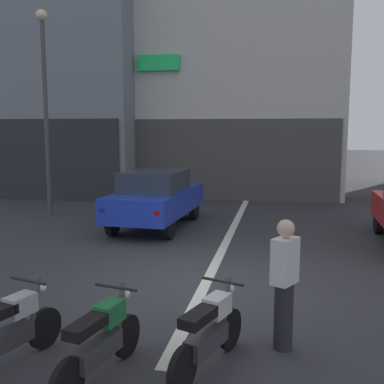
% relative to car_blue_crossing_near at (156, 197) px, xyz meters
% --- Properties ---
extents(ground_plane, '(120.00, 120.00, 0.00)m').
position_rel_car_blue_crossing_near_xyz_m(ground_plane, '(2.16, -4.50, -0.89)').
color(ground_plane, '#333338').
extents(lane_centre_line, '(0.20, 18.00, 0.01)m').
position_rel_car_blue_crossing_near_xyz_m(lane_centre_line, '(2.16, 1.50, -0.88)').
color(lane_centre_line, silver).
rests_on(lane_centre_line, ground).
extents(building_corner_left, '(10.85, 9.94, 12.21)m').
position_rel_car_blue_crossing_near_xyz_m(building_corner_left, '(-7.81, 9.08, 5.21)').
color(building_corner_left, gray).
rests_on(building_corner_left, ground).
extents(car_blue_crossing_near, '(2.00, 4.20, 1.64)m').
position_rel_car_blue_crossing_near_xyz_m(car_blue_crossing_near, '(0.00, 0.00, 0.00)').
color(car_blue_crossing_near, black).
rests_on(car_blue_crossing_near, ground).
extents(car_silver_down_street, '(2.05, 4.22, 1.64)m').
position_rel_car_blue_crossing_near_xyz_m(car_silver_down_street, '(2.99, 8.79, 0.00)').
color(car_silver_down_street, black).
rests_on(car_silver_down_street, ground).
extents(street_lamp, '(0.36, 0.36, 6.50)m').
position_rel_car_blue_crossing_near_xyz_m(street_lamp, '(-4.01, 1.31, 3.09)').
color(street_lamp, '#47474C').
rests_on(street_lamp, ground).
extents(motorcycle_silver_row_leftmost, '(0.63, 1.62, 0.98)m').
position_rel_car_blue_crossing_near_xyz_m(motorcycle_silver_row_leftmost, '(0.39, -7.77, -0.43)').
color(motorcycle_silver_row_leftmost, black).
rests_on(motorcycle_silver_row_leftmost, ground).
extents(motorcycle_green_row_left_mid, '(0.55, 1.65, 0.98)m').
position_rel_car_blue_crossing_near_xyz_m(motorcycle_green_row_left_mid, '(1.53, -7.79, -0.43)').
color(motorcycle_green_row_left_mid, black).
rests_on(motorcycle_green_row_left_mid, ground).
extents(motorcycle_white_row_centre, '(0.69, 1.60, 0.98)m').
position_rel_car_blue_crossing_near_xyz_m(motorcycle_white_row_centre, '(2.68, -7.34, -0.43)').
color(motorcycle_white_row_centre, black).
rests_on(motorcycle_white_row_centre, ground).
extents(person_by_motorcycles, '(0.37, 0.42, 1.67)m').
position_rel_car_blue_crossing_near_xyz_m(person_by_motorcycles, '(3.52, -6.68, -0.03)').
color(person_by_motorcycles, '#23232D').
rests_on(person_by_motorcycles, ground).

